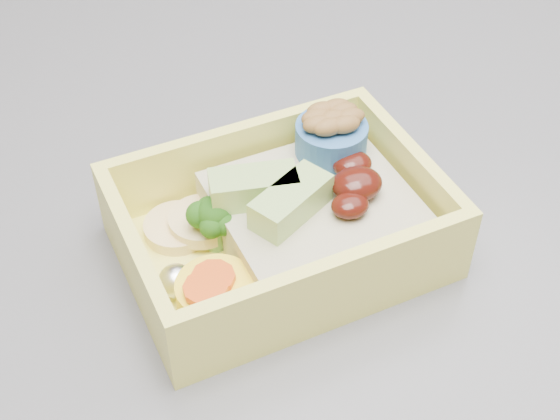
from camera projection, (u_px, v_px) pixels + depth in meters
name	position (u px, v px, depth m)	size (l,w,h in m)	color
bento_box	(288.00, 219.00, 0.43)	(0.18, 0.14, 0.06)	#FBF367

